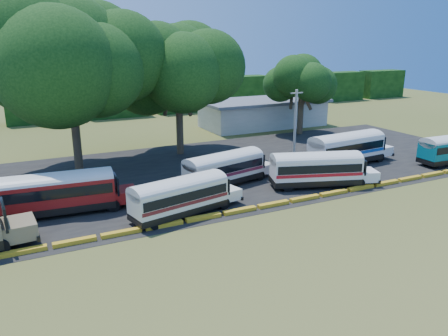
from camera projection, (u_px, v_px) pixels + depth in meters
name	position (u px, v px, depth m)	size (l,w,h in m)	color
ground	(264.00, 214.00, 32.83)	(160.00, 160.00, 0.00)	#3D4B19
asphalt_strip	(210.00, 171.00, 43.58)	(64.00, 24.00, 0.02)	black
curb	(257.00, 207.00, 33.65)	(53.70, 0.45, 0.30)	gold
terminal_building	(263.00, 113.00, 65.70)	(19.00, 9.00, 4.00)	beige
treeline_backdrop	(116.00, 99.00, 73.31)	(130.00, 4.00, 6.00)	black
bus_red	(61.00, 190.00, 32.35)	(9.98, 3.21, 3.23)	black
bus_cream_west	(181.00, 194.00, 32.01)	(9.26, 4.03, 2.96)	black
bus_cream_east	(225.00, 167.00, 38.82)	(9.50, 4.28, 3.03)	black
bus_white_red	(318.00, 167.00, 38.43)	(9.82, 5.24, 3.15)	black
bus_white_blue	(348.00, 147.00, 45.17)	(10.54, 3.36, 3.41)	black
tree_west	(68.00, 52.00, 39.62)	(13.95, 13.95, 16.69)	#38281C
tree_center	(178.00, 63.00, 47.32)	(11.31, 11.31, 14.33)	#38281C
tree_east	(302.00, 75.00, 58.41)	(7.56, 7.56, 10.85)	#38281C
utility_pole	(295.00, 122.00, 48.70)	(1.60, 0.30, 7.35)	#99978B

